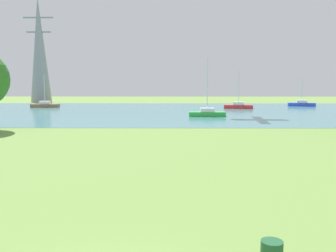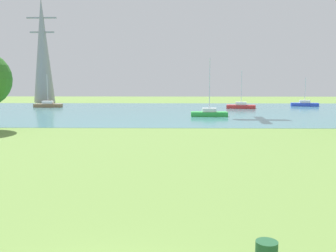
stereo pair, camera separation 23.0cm
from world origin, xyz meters
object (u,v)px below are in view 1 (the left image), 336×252
object	(u,v)px
sailboat_brown	(45,105)
sailboat_green	(207,113)
sailboat_blue	(301,104)
sailboat_red	(238,106)
electricity_pylon	(39,50)

from	to	relation	value
sailboat_brown	sailboat_green	bearing A→B (deg)	-30.98
sailboat_blue	sailboat_green	size ratio (longest dim) A/B	0.69
sailboat_red	sailboat_green	size ratio (longest dim) A/B	0.83
sailboat_red	sailboat_brown	bearing A→B (deg)	176.11
sailboat_green	sailboat_brown	bearing A→B (deg)	149.02
sailboat_blue	electricity_pylon	xyz separation A→B (m)	(-52.29, 12.18, 10.78)
sailboat_blue	sailboat_green	world-z (taller)	sailboat_green
sailboat_brown	sailboat_blue	bearing A→B (deg)	4.31
sailboat_blue	sailboat_green	distance (m)	27.53
sailboat_red	electricity_pylon	size ratio (longest dim) A/B	0.28
sailboat_brown	sailboat_green	distance (m)	31.49
sailboat_blue	sailboat_brown	bearing A→B (deg)	-175.69
sailboat_blue	sailboat_red	world-z (taller)	sailboat_red
sailboat_blue	sailboat_brown	world-z (taller)	sailboat_brown
sailboat_blue	sailboat_red	bearing A→B (deg)	-155.46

